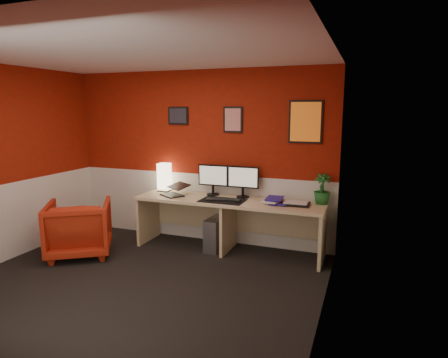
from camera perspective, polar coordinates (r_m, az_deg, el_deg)
ground at (r=4.58m, az=-12.90°, el=-15.14°), size 4.00×3.50×0.01m
ceiling at (r=4.19m, az=-14.31°, el=17.61°), size 4.00×3.50×0.01m
wall_back at (r=5.72m, az=-3.71°, el=3.25°), size 4.00×0.01×2.50m
wall_right at (r=3.51m, az=14.64°, el=-1.45°), size 0.01×3.50×2.50m
wainscot_back at (r=5.85m, az=-3.65°, el=-4.07°), size 4.00×0.01×1.00m
wainscot_right at (r=3.73m, az=14.03°, el=-12.81°), size 0.01×3.50×1.00m
desk at (r=5.37m, az=0.63°, el=-6.85°), size 2.60×0.65×0.73m
shoji_lamp at (r=5.86m, az=-8.77°, el=0.16°), size 0.16×0.16×0.40m
laptop at (r=5.54m, az=-7.68°, el=-1.34°), size 0.40×0.37×0.22m
monitor_left at (r=5.51m, az=-1.64°, el=0.59°), size 0.45×0.06×0.58m
monitor_right at (r=5.36m, az=2.80°, el=0.30°), size 0.45×0.06×0.58m
desk_mat at (r=5.21m, az=-0.23°, el=-3.19°), size 0.60×0.38×0.01m
keyboard at (r=5.22m, az=-0.38°, el=-3.02°), size 0.44×0.22×0.02m
mouse at (r=5.12m, az=1.99°, el=-3.24°), size 0.06×0.10×0.03m
book_bottom at (r=5.13m, az=6.94°, el=-3.35°), size 0.24×0.32×0.03m
book_middle at (r=5.13m, az=6.33°, el=-3.07°), size 0.28×0.33×0.02m
book_top at (r=5.12m, az=6.27°, el=-2.79°), size 0.23×0.30×0.03m
zen_tray at (r=5.06m, az=10.50°, el=-3.62°), size 0.36×0.26×0.03m
potted_plant at (r=5.16m, az=14.25°, el=-1.43°), size 0.24×0.24×0.40m
pc_tower at (r=5.48m, az=-1.14°, el=-8.04°), size 0.22×0.46×0.45m
armchair at (r=5.59m, az=-20.54°, el=-6.78°), size 1.11×1.11×0.74m
art_left at (r=5.80m, az=-6.76°, el=9.24°), size 0.32×0.02×0.26m
art_center at (r=5.47m, az=1.33°, el=8.73°), size 0.28×0.02×0.36m
art_right at (r=5.22m, az=11.92°, el=8.23°), size 0.44×0.02×0.56m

